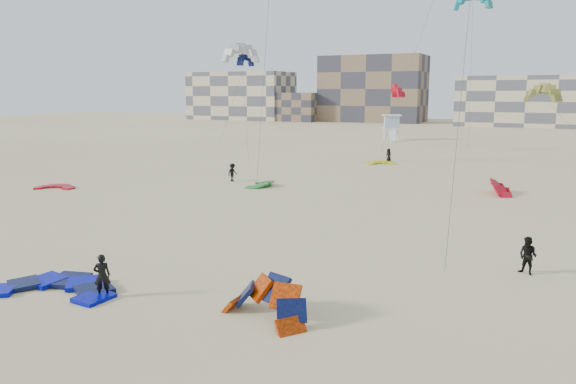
% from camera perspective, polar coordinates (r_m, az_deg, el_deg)
% --- Properties ---
extents(ground, '(320.00, 320.00, 0.00)m').
position_cam_1_polar(ground, '(26.85, -15.21, -8.17)').
color(ground, beige).
rests_on(ground, ground).
extents(kite_ground_blue, '(6.03, 6.20, 0.82)m').
position_cam_1_polar(kite_ground_blue, '(25.85, -22.60, -9.33)').
color(kite_ground_blue, '#010EC1').
rests_on(kite_ground_blue, ground).
extents(kite_ground_orange, '(4.60, 4.59, 3.67)m').
position_cam_1_polar(kite_ground_orange, '(21.32, -2.30, -12.69)').
color(kite_ground_orange, '#FF4200').
rests_on(kite_ground_orange, ground).
extents(kite_ground_red, '(4.07, 4.18, 0.59)m').
position_cam_1_polar(kite_ground_red, '(52.74, -22.56, 0.34)').
color(kite_ground_red, '#B70320').
rests_on(kite_ground_red, ground).
extents(kite_ground_green, '(4.05, 3.85, 1.59)m').
position_cam_1_polar(kite_ground_green, '(50.01, -2.92, 0.62)').
color(kite_ground_green, '#21872E').
rests_on(kite_ground_green, ground).
extents(kite_ground_red_far, '(3.88, 3.81, 3.46)m').
position_cam_1_polar(kite_ground_red_far, '(49.11, 20.84, -0.22)').
color(kite_ground_red_far, '#B70320').
rests_on(kite_ground_red_far, ground).
extents(kite_ground_yellow, '(4.72, 4.79, 1.12)m').
position_cam_1_polar(kite_ground_yellow, '(65.96, 9.42, 2.81)').
color(kite_ground_yellow, yellow).
rests_on(kite_ground_yellow, ground).
extents(kitesurfer_main, '(0.77, 0.77, 1.81)m').
position_cam_1_polar(kitesurfer_main, '(24.26, -18.37, -8.07)').
color(kitesurfer_main, black).
rests_on(kitesurfer_main, ground).
extents(kitesurfer_b, '(1.06, 0.97, 1.76)m').
position_cam_1_polar(kitesurfer_b, '(28.06, 23.19, -5.97)').
color(kitesurfer_b, black).
rests_on(kitesurfer_b, ground).
extents(kitesurfer_c, '(0.89, 1.21, 1.68)m').
position_cam_1_polar(kitesurfer_c, '(52.76, -5.66, 2.00)').
color(kitesurfer_c, black).
rests_on(kitesurfer_c, ground).
extents(kitesurfer_e, '(0.90, 0.75, 1.57)m').
position_cam_1_polar(kitesurfer_e, '(68.66, 10.19, 3.73)').
color(kitesurfer_e, black).
rests_on(kitesurfer_e, ground).
extents(kite_fly_grey, '(6.71, 8.20, 12.93)m').
position_cam_1_polar(kite_fly_grey, '(65.02, -4.79, 13.69)').
color(kite_fly_grey, silver).
rests_on(kite_fly_grey, ground).
extents(kite_fly_olive, '(8.43, 11.10, 8.30)m').
position_cam_1_polar(kite_fly_olive, '(55.25, 24.44, 8.97)').
color(kite_fly_olive, olive).
rests_on(kite_fly_olive, ground).
extents(kite_fly_navy, '(3.44, 11.98, 12.72)m').
position_cam_1_polar(kite_fly_navy, '(82.74, -4.36, 13.10)').
color(kite_fly_navy, '#07143F').
rests_on(kite_fly_navy, ground).
extents(kite_fly_teal_b, '(4.56, 4.58, 20.28)m').
position_cam_1_polar(kite_fly_teal_b, '(79.51, 18.26, 17.88)').
color(kite_fly_teal_b, '#0E8E9C').
rests_on(kite_fly_teal_b, ground).
extents(kite_fly_red, '(4.88, 4.82, 8.71)m').
position_cam_1_polar(kite_fly_red, '(79.94, 11.06, 9.94)').
color(kite_fly_red, '#B70320').
rests_on(kite_fly_red, ground).
extents(lifeguard_tower_far, '(3.99, 6.48, 4.37)m').
position_cam_1_polar(lifeguard_tower_far, '(99.57, 10.45, 6.47)').
color(lifeguard_tower_far, white).
rests_on(lifeguard_tower_far, ground).
extents(condo_west_a, '(30.00, 15.00, 14.00)m').
position_cam_1_polar(condo_west_a, '(172.63, -4.77, 9.70)').
color(condo_west_a, beige).
rests_on(condo_west_a, ground).
extents(condo_west_b, '(28.00, 14.00, 18.00)m').
position_cam_1_polar(condo_west_b, '(160.18, 8.64, 10.30)').
color(condo_west_b, '#795F49').
rests_on(condo_west_b, ground).
extents(condo_mid, '(32.00, 16.00, 12.00)m').
position_cam_1_polar(condo_mid, '(149.35, 23.14, 8.48)').
color(condo_mid, beige).
rests_on(condo_mid, ground).
extents(condo_fill_left, '(12.00, 10.00, 8.00)m').
position_cam_1_polar(condo_fill_left, '(161.71, 1.09, 8.64)').
color(condo_fill_left, '#795F49').
rests_on(condo_fill_left, ground).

